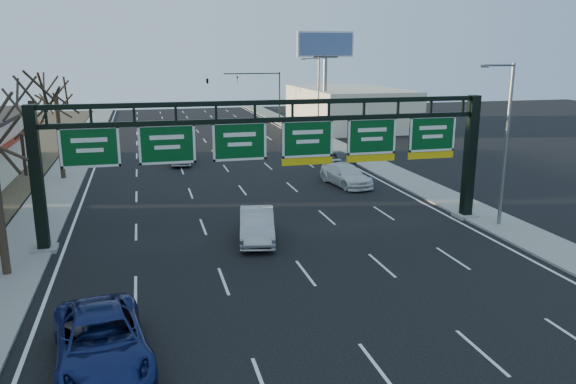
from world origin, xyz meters
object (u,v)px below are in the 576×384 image
object	(u,v)px
car_white_wagon	(346,175)
car_silver_sedan	(257,225)
sign_gantry	(277,149)
car_blue_suv	(101,341)

from	to	relation	value
car_white_wagon	car_silver_sedan	bearing A→B (deg)	-139.36
sign_gantry	car_blue_suv	distance (m)	14.92
car_blue_suv	car_silver_sedan	distance (m)	12.81
car_white_wagon	sign_gantry	bearing A→B (deg)	-137.60
car_blue_suv	car_white_wagon	world-z (taller)	car_blue_suv
sign_gantry	car_silver_sedan	world-z (taller)	sign_gantry
car_blue_suv	car_white_wagon	size ratio (longest dim) A/B	1.12
sign_gantry	car_blue_suv	xyz separation A→B (m)	(-8.45, -11.69, -3.80)
car_silver_sedan	car_white_wagon	size ratio (longest dim) A/B	0.94
car_blue_suv	car_white_wagon	distance (m)	26.63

